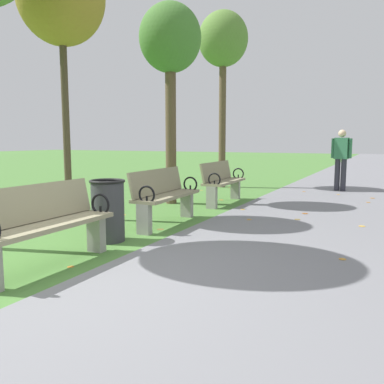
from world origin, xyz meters
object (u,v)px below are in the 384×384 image
object	(u,v)px
park_bench_1	(47,224)
park_bench_3	(222,181)
tree_4	(223,43)
tree_3	(170,44)
pedestrian_walking	(341,157)
trash_bin	(108,210)
park_bench_2	(165,195)

from	to	relation	value
park_bench_1	park_bench_3	xyz separation A→B (m)	(0.00, 5.00, 0.00)
park_bench_3	tree_4	bearing A→B (deg)	112.17
tree_3	pedestrian_walking	size ratio (longest dim) A/B	2.59
park_bench_3	tree_3	xyz separation A→B (m)	(-1.00, -0.49, 2.87)
park_bench_1	pedestrian_walking	xyz separation A→B (m)	(2.07, 8.27, 0.44)
park_bench_1	trash_bin	xyz separation A→B (m)	(-0.15, 1.23, -0.06)
pedestrian_walking	park_bench_2	bearing A→B (deg)	-109.75
park_bench_1	park_bench_2	bearing A→B (deg)	90.00
tree_4	trash_bin	bearing A→B (deg)	-81.32
park_bench_3	tree_4	world-z (taller)	tree_4
tree_3	tree_4	bearing A→B (deg)	92.73
park_bench_2	trash_bin	size ratio (longest dim) A/B	1.92
park_bench_1	park_bench_3	distance (m)	5.00
tree_4	trash_bin	xyz separation A→B (m)	(1.01, -6.61, -3.65)
park_bench_3	pedestrian_walking	xyz separation A→B (m)	(2.07, 3.27, 0.44)
park_bench_1	pedestrian_walking	bearing A→B (deg)	75.96
park_bench_1	park_bench_3	size ratio (longest dim) A/B	0.99
pedestrian_walking	trash_bin	distance (m)	7.40
park_bench_1	tree_4	distance (m)	8.70
tree_3	pedestrian_walking	bearing A→B (deg)	50.76
pedestrian_walking	trash_bin	xyz separation A→B (m)	(-2.22, -7.04, -0.50)
pedestrian_walking	tree_4	bearing A→B (deg)	-172.42
park_bench_1	tree_3	distance (m)	5.44
tree_3	pedestrian_walking	xyz separation A→B (m)	(3.07, 3.76, -2.43)
pedestrian_walking	park_bench_3	bearing A→B (deg)	-122.33
park_bench_2	trash_bin	distance (m)	1.29
park_bench_2	tree_4	world-z (taller)	tree_4
park_bench_3	trash_bin	size ratio (longest dim) A/B	1.92
tree_4	pedestrian_walking	world-z (taller)	tree_4
tree_4	park_bench_2	bearing A→B (deg)	-77.76
park_bench_3	tree_3	world-z (taller)	tree_3
park_bench_2	pedestrian_walking	xyz separation A→B (m)	(2.07, 5.76, 0.44)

